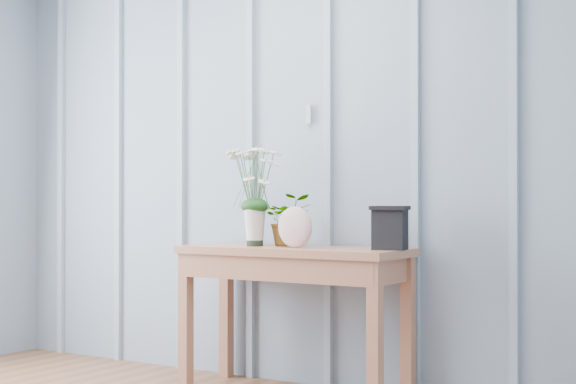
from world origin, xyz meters
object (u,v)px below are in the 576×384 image
Objects in this scene: felt_disc_vessel at (295,227)px; carved_box at (390,227)px; sideboard at (293,269)px; daisy_vase at (255,181)px.

felt_disc_vessel is 0.48m from carved_box.
sideboard is 2.22× the size of daisy_vase.
carved_box is at bearing 16.74° from felt_disc_vessel.
felt_disc_vessel reaches higher than sideboard.
carved_box is (0.47, 0.10, 0.00)m from felt_disc_vessel.
daisy_vase reaches higher than carved_box.
sideboard is 0.24m from felt_disc_vessel.
daisy_vase is 2.56× the size of carved_box.
felt_disc_vessel is at bearing -8.08° from daisy_vase.
carved_box is (0.53, 0.03, 0.22)m from sideboard.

